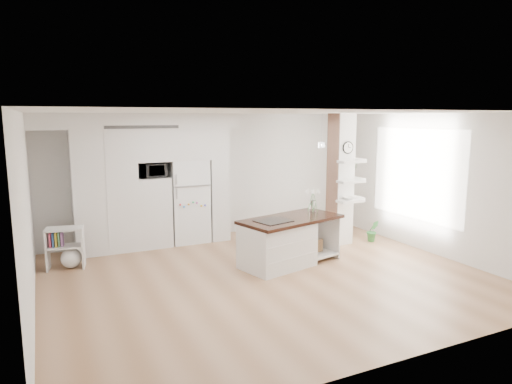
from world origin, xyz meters
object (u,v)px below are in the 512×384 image
(bookshelf, at_px, (67,251))
(floor_plant_a, at_px, (373,231))
(kitchen_island, at_px, (282,241))

(bookshelf, relative_size, floor_plant_a, 1.56)
(floor_plant_a, bearing_deg, bookshelf, 171.18)
(kitchen_island, bearing_deg, floor_plant_a, -1.39)
(kitchen_island, height_order, bookshelf, kitchen_island)
(kitchen_island, height_order, floor_plant_a, kitchen_island)
(bookshelf, bearing_deg, floor_plant_a, 1.14)
(kitchen_island, relative_size, floor_plant_a, 4.36)
(kitchen_island, distance_m, floor_plant_a, 2.58)
(floor_plant_a, bearing_deg, kitchen_island, -167.25)
(bookshelf, bearing_deg, kitchen_island, -13.37)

